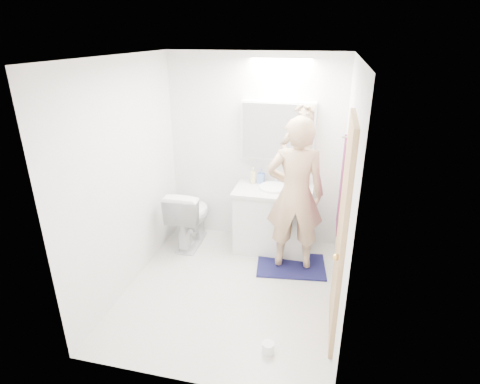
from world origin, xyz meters
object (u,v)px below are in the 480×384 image
(toilet, at_px, (190,216))
(toothbrush_cup, at_px, (292,183))
(toilet_paper_roll, at_px, (268,348))
(soap_bottle_b, at_px, (261,176))
(person, at_px, (295,195))
(medicine_cabinet, at_px, (278,131))
(soap_bottle_a, at_px, (253,176))
(vanity_cabinet, at_px, (272,221))

(toilet, distance_m, toothbrush_cup, 1.38)
(toothbrush_cup, relative_size, toilet_paper_roll, 0.81)
(soap_bottle_b, bearing_deg, person, -48.83)
(medicine_cabinet, bearing_deg, toothbrush_cup, -13.31)
(toilet, xyz_separation_m, soap_bottle_a, (0.77, 0.27, 0.53))
(vanity_cabinet, relative_size, toilet, 1.14)
(soap_bottle_a, bearing_deg, toothbrush_cup, 1.16)
(soap_bottle_b, bearing_deg, vanity_cabinet, -43.89)
(medicine_cabinet, relative_size, toilet_paper_roll, 8.00)
(medicine_cabinet, height_order, toilet_paper_roll, medicine_cabinet)
(soap_bottle_a, bearing_deg, toilet, -161.08)
(person, xyz_separation_m, soap_bottle_b, (-0.48, 0.55, -0.02))
(toilet, bearing_deg, soap_bottle_a, -161.80)
(medicine_cabinet, relative_size, person, 0.50)
(vanity_cabinet, height_order, soap_bottle_a, soap_bottle_a)
(medicine_cabinet, xyz_separation_m, toothbrush_cup, (0.21, -0.05, -0.64))
(soap_bottle_b, bearing_deg, toilet, -161.27)
(vanity_cabinet, height_order, soap_bottle_b, soap_bottle_b)
(vanity_cabinet, xyz_separation_m, toothbrush_cup, (0.21, 0.16, 0.47))
(medicine_cabinet, xyz_separation_m, person, (0.30, -0.58, -0.57))
(soap_bottle_b, bearing_deg, medicine_cabinet, 9.13)
(medicine_cabinet, relative_size, toothbrush_cup, 9.85)
(toothbrush_cup, bearing_deg, toilet, -167.77)
(soap_bottle_a, bearing_deg, soap_bottle_b, 17.20)
(toilet, relative_size, soap_bottle_b, 4.19)
(person, relative_size, toothbrush_cup, 19.74)
(toilet, height_order, person, person)
(toilet, bearing_deg, medicine_cabinet, -163.62)
(medicine_cabinet, bearing_deg, vanity_cabinet, -89.86)
(toilet, xyz_separation_m, toothbrush_cup, (1.27, 0.28, 0.47))
(vanity_cabinet, relative_size, toilet_paper_roll, 8.18)
(soap_bottle_a, distance_m, toilet_paper_roll, 2.17)
(vanity_cabinet, distance_m, person, 0.72)
(toothbrush_cup, bearing_deg, soap_bottle_b, 177.12)
(medicine_cabinet, bearing_deg, person, -63.00)
(toilet, height_order, soap_bottle_a, soap_bottle_a)
(vanity_cabinet, xyz_separation_m, toilet_paper_roll, (0.25, -1.76, -0.34))
(medicine_cabinet, xyz_separation_m, toilet, (-1.06, -0.33, -1.11))
(person, relative_size, toilet_paper_roll, 16.04)
(vanity_cabinet, xyz_separation_m, toilet, (-1.06, -0.11, 0.00))
(soap_bottle_b, xyz_separation_m, toilet_paper_roll, (0.43, -1.94, -0.86))
(person, distance_m, soap_bottle_a, 0.78)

